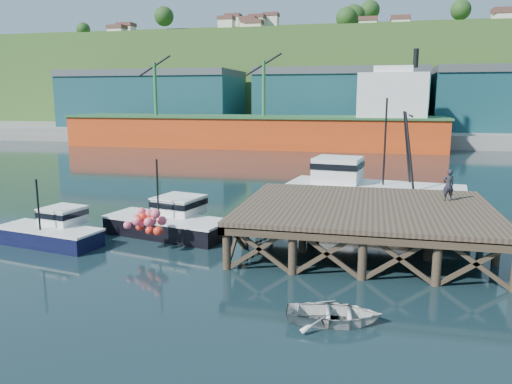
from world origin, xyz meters
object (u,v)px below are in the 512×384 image
(trawler, at_px, (371,190))
(dinghy, at_px, (334,314))
(boat_navy, at_px, (53,230))
(boat_black, at_px, (170,220))
(dockworker, at_px, (448,185))

(trawler, bearing_deg, dinghy, -85.35)
(boat_navy, bearing_deg, dinghy, -11.59)
(boat_black, xyz_separation_m, dockworker, (14.30, 2.04, 2.16))
(trawler, relative_size, dinghy, 3.65)
(boat_navy, relative_size, boat_black, 0.80)
(boat_navy, height_order, trawler, trawler)
(trawler, bearing_deg, dockworker, -47.90)
(boat_navy, distance_m, boat_black, 5.87)
(trawler, xyz_separation_m, dinghy, (-1.05, -16.58, -1.17))
(dinghy, xyz_separation_m, dockworker, (4.84, 10.92, 2.61))
(trawler, height_order, dockworker, trawler)
(trawler, relative_size, dockworker, 7.04)
(boat_navy, distance_m, dinghy, 15.68)
(boat_navy, relative_size, dockworker, 3.58)
(trawler, distance_m, dockworker, 6.97)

